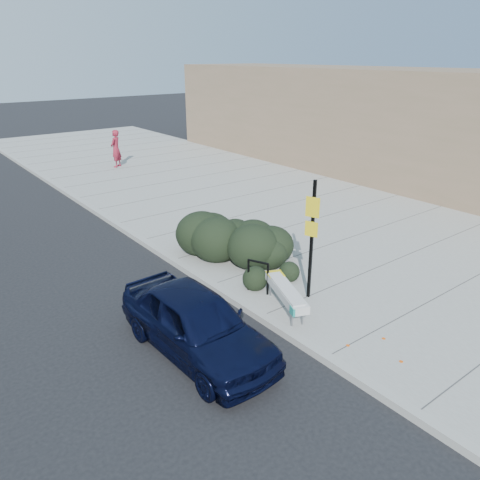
{
  "coord_description": "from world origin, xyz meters",
  "views": [
    {
      "loc": [
        -6.19,
        -7.09,
        5.77
      ],
      "look_at": [
        1.16,
        2.36,
        1.0
      ],
      "focal_mm": 35.0,
      "sensor_mm": 36.0,
      "label": 1
    }
  ],
  "objects_px": {
    "sign_post": "(312,234)",
    "sedan_navy": "(196,323)",
    "pedestrian": "(116,149)",
    "bench": "(286,292)",
    "bike_rack": "(258,273)"
  },
  "relations": [
    {
      "from": "bench",
      "to": "sedan_navy",
      "type": "height_order",
      "value": "sedan_navy"
    },
    {
      "from": "sedan_navy",
      "to": "pedestrian",
      "type": "relative_size",
      "value": 2.08
    },
    {
      "from": "bench",
      "to": "sedan_navy",
      "type": "xyz_separation_m",
      "value": [
        -2.45,
        0.04,
        0.08
      ]
    },
    {
      "from": "sign_post",
      "to": "pedestrian",
      "type": "bearing_deg",
      "value": 62.37
    },
    {
      "from": "pedestrian",
      "to": "bench",
      "type": "bearing_deg",
      "value": 40.6
    },
    {
      "from": "bike_rack",
      "to": "sign_post",
      "type": "xyz_separation_m",
      "value": [
        0.83,
        -0.96,
        1.15
      ]
    },
    {
      "from": "bench",
      "to": "sign_post",
      "type": "height_order",
      "value": "sign_post"
    },
    {
      "from": "bike_rack",
      "to": "pedestrian",
      "type": "bearing_deg",
      "value": 54.17
    },
    {
      "from": "bench",
      "to": "sign_post",
      "type": "bearing_deg",
      "value": 28.97
    },
    {
      "from": "sign_post",
      "to": "bench",
      "type": "bearing_deg",
      "value": 167.09
    },
    {
      "from": "bench",
      "to": "bike_rack",
      "type": "distance_m",
      "value": 1.06
    },
    {
      "from": "sign_post",
      "to": "sedan_navy",
      "type": "relative_size",
      "value": 0.73
    },
    {
      "from": "bike_rack",
      "to": "sedan_navy",
      "type": "relative_size",
      "value": 0.21
    },
    {
      "from": "sign_post",
      "to": "pedestrian",
      "type": "height_order",
      "value": "sign_post"
    },
    {
      "from": "bench",
      "to": "sign_post",
      "type": "relative_size",
      "value": 0.64
    }
  ]
}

